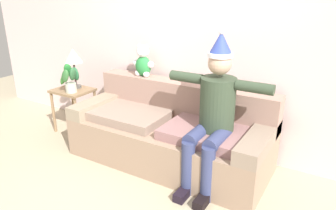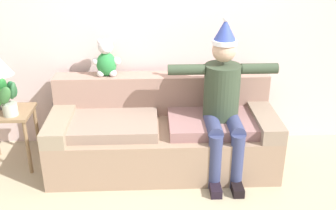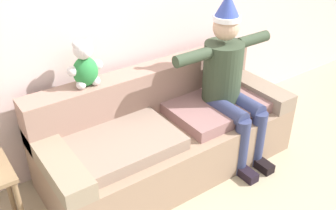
% 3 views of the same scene
% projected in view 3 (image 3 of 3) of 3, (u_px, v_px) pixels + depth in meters
% --- Properties ---
extents(back_wall, '(7.00, 0.10, 2.70)m').
position_uv_depth(back_wall, '(129.00, 3.00, 3.18)').
color(back_wall, beige).
rests_on(back_wall, ground_plane).
extents(couch, '(2.18, 0.90, 0.85)m').
position_uv_depth(couch, '(165.00, 133.00, 3.33)').
color(couch, gray).
rests_on(couch, ground_plane).
extents(person_seated, '(1.02, 0.77, 1.51)m').
position_uv_depth(person_seated, '(230.00, 79.00, 3.27)').
color(person_seated, '#344330').
rests_on(person_seated, ground_plane).
extents(teddy_bear, '(0.29, 0.17, 0.38)m').
position_uv_depth(teddy_bear, '(85.00, 66.00, 2.90)').
color(teddy_bear, '#2B8840').
rests_on(teddy_bear, couch).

